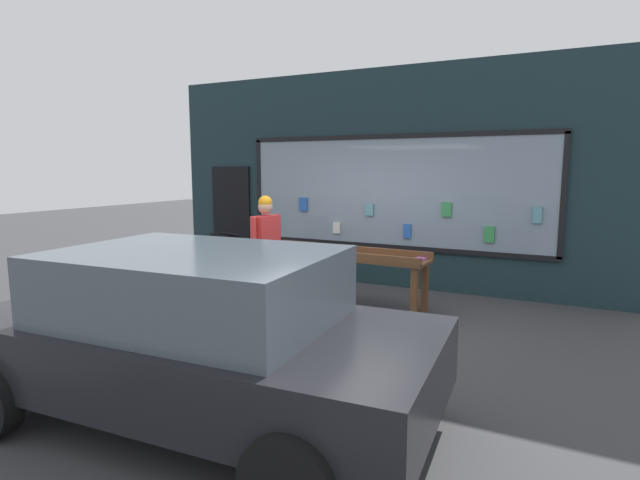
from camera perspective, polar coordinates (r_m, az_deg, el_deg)
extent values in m
plane|color=#38383A|center=(6.99, -0.23, -8.97)|extent=(40.00, 40.00, 0.00)
cube|color=#192D33|center=(8.89, 6.88, 6.95)|extent=(8.35, 0.20, 3.76)
cube|color=gray|center=(8.69, 8.05, 5.42)|extent=(5.37, 0.03, 1.89)
cube|color=black|center=(8.70, 8.17, 11.65)|extent=(5.45, 0.06, 0.08)
cube|color=black|center=(8.79, 7.92, -0.75)|extent=(5.45, 0.06, 0.08)
cube|color=black|center=(9.89, -6.90, 5.77)|extent=(0.08, 0.06, 1.89)
cube|color=black|center=(8.23, 26.07, 4.52)|extent=(0.08, 0.06, 1.89)
cube|color=black|center=(9.71, -5.21, 1.78)|extent=(0.17, 0.03, 0.20)
cube|color=#2659B2|center=(9.36, -1.93, 4.10)|extent=(0.16, 0.03, 0.25)
cube|color=silver|center=(9.08, 1.92, 1.40)|extent=(0.14, 0.03, 0.20)
cube|color=#5999A5|center=(8.80, 5.67, 3.47)|extent=(0.15, 0.03, 0.21)
cube|color=#2659B2|center=(8.61, 9.92, 1.01)|extent=(0.12, 0.03, 0.24)
cube|color=#338C4C|center=(8.41, 14.25, 3.40)|extent=(0.16, 0.03, 0.24)
cube|color=#338C4C|center=(8.32, 18.76, 0.61)|extent=(0.16, 0.03, 0.26)
cube|color=#5999A5|center=(8.22, 23.59, 2.64)|extent=(0.13, 0.03, 0.25)
cube|color=black|center=(10.34, -10.08, 2.44)|extent=(0.90, 0.04, 2.10)
cube|color=brown|center=(8.05, -5.78, -4.04)|extent=(0.09, 0.09, 0.73)
cube|color=brown|center=(6.98, 10.72, -6.04)|extent=(0.09, 0.09, 0.73)
cube|color=brown|center=(8.42, -3.98, -3.47)|extent=(0.09, 0.09, 0.73)
cube|color=brown|center=(7.41, 11.87, -5.25)|extent=(0.09, 0.09, 0.73)
cube|color=brown|center=(7.56, 2.69, -1.83)|extent=(2.63, 0.73, 0.04)
cube|color=brown|center=(7.30, 1.71, -1.71)|extent=(2.61, 0.17, 0.12)
cube|color=brown|center=(7.80, 3.61, -1.09)|extent=(2.61, 0.17, 0.12)
cube|color=#994CA5|center=(8.20, -4.30, -0.81)|extent=(0.15, 0.22, 0.03)
cube|color=#5999A5|center=(7.86, -1.92, -1.23)|extent=(0.16, 0.24, 0.02)
cube|color=red|center=(7.55, 0.74, -1.56)|extent=(0.13, 0.19, 0.03)
cube|color=#994CA5|center=(7.45, 4.02, -1.73)|extent=(0.18, 0.23, 0.03)
cube|color=black|center=(7.18, 7.02, -2.17)|extent=(0.18, 0.24, 0.02)
cube|color=#994CA5|center=(7.26, 11.29, -2.14)|extent=(0.18, 0.23, 0.03)
cylinder|color=black|center=(7.50, -6.50, -4.67)|extent=(0.14, 0.14, 0.80)
cylinder|color=black|center=(7.62, -5.76, -4.45)|extent=(0.14, 0.14, 0.80)
cube|color=red|center=(7.44, -6.21, 0.60)|extent=(0.26, 0.47, 0.57)
cylinder|color=red|center=(7.22, -7.61, 0.46)|extent=(0.09, 0.09, 0.54)
cylinder|color=red|center=(7.66, -4.90, 0.95)|extent=(0.09, 0.09, 0.54)
sphere|color=tan|center=(7.40, -6.26, 3.77)|extent=(0.22, 0.22, 0.22)
sphere|color=orange|center=(7.39, -6.27, 4.28)|extent=(0.21, 0.21, 0.21)
ellipsoid|color=black|center=(7.24, -5.00, -6.03)|extent=(0.39, 0.41, 0.23)
ellipsoid|color=black|center=(7.24, -5.00, -5.96)|extent=(0.32, 0.31, 0.25)
sphere|color=black|center=(7.30, -3.45, -5.53)|extent=(0.21, 0.21, 0.21)
cylinder|color=black|center=(7.18, -6.51, -5.90)|extent=(0.08, 0.09, 0.12)
cylinder|color=black|center=(7.27, -4.07, -7.61)|extent=(0.04, 0.04, 0.17)
cylinder|color=black|center=(7.38, -4.38, -7.38)|extent=(0.04, 0.04, 0.17)
cylinder|color=black|center=(7.21, -5.60, -7.77)|extent=(0.04, 0.04, 0.17)
cylinder|color=black|center=(7.32, -5.89, -7.53)|extent=(0.04, 0.04, 0.17)
cube|color=black|center=(8.31, -11.86, -2.81)|extent=(0.56, 0.36, 0.99)
cube|color=brown|center=(8.31, -11.86, -2.81)|extent=(0.55, 0.21, 0.07)
cube|color=black|center=(8.53, -9.71, -2.47)|extent=(0.56, 0.36, 0.99)
cube|color=brown|center=(8.53, -9.71, -2.47)|extent=(0.55, 0.21, 0.07)
cube|color=black|center=(4.33, -13.79, -12.18)|extent=(4.03, 2.03, 0.55)
cube|color=#4C5660|center=(4.17, -14.05, -5.00)|extent=(2.29, 1.71, 0.56)
cylinder|color=black|center=(4.63, 6.87, -14.27)|extent=(0.61, 0.22, 0.60)
cylinder|color=black|center=(5.86, -18.61, -9.78)|extent=(0.61, 0.22, 0.60)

